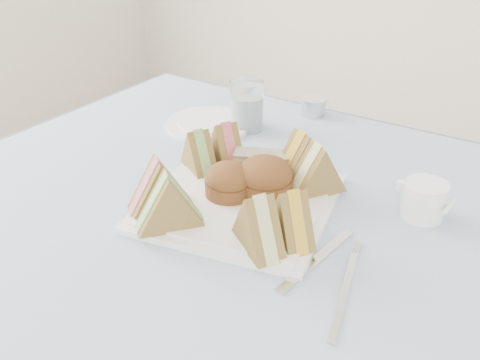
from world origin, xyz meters
The scene contains 20 objects.
table centered at (0.00, 0.00, 0.37)m, with size 0.90×0.90×0.74m, color brown.
tablecloth centered at (0.00, 0.00, 0.74)m, with size 1.02×1.02×0.01m, color silver.
serving_plate centered at (0.08, 0.02, 0.75)m, with size 0.31×0.31×0.01m, color white.
sandwich_fl_a centered at (-0.02, -0.08, 0.80)m, with size 0.11×0.05×0.09m, color brown, non-canonical shape.
sandwich_fl_b centered at (0.03, -0.11, 0.81)m, with size 0.11×0.05×0.09m, color brown, non-canonical shape.
sandwich_fr_a centered at (0.20, -0.03, 0.80)m, with size 0.09×0.04×0.08m, color brown, non-canonical shape.
sandwich_fr_b centered at (0.17, -0.08, 0.80)m, with size 0.10×0.05×0.09m, color brown, non-canonical shape.
sandwich_bl_a centered at (-0.05, 0.07, 0.80)m, with size 0.09×0.04×0.08m, color brown, non-canonical shape.
sandwich_bl_b centered at (-0.02, 0.11, 0.80)m, with size 0.10×0.05×0.09m, color brown, non-canonical shape.
sandwich_br_a centered at (0.17, 0.11, 0.80)m, with size 0.10×0.05×0.09m, color brown, non-canonical shape.
sandwich_br_b centered at (0.13, 0.14, 0.80)m, with size 0.11×0.05×0.09m, color brown, non-canonical shape.
scone_left centered at (0.05, 0.02, 0.79)m, with size 0.09×0.09×0.06m, color brown.
scone_right centered at (0.10, 0.06, 0.79)m, with size 0.10×0.10×0.07m, color brown.
pastry_slice centered at (0.06, 0.11, 0.78)m, with size 0.10×0.04×0.05m, color beige.
side_plate centered at (-0.17, 0.26, 0.75)m, with size 0.20×0.20×0.01m, color white.
water_glass centered at (-0.09, 0.30, 0.80)m, with size 0.08×0.08×0.11m, color white.
tea_strainer centered at (0.00, 0.46, 0.77)m, with size 0.07×0.07×0.04m, color silver.
knife centered at (0.26, -0.05, 0.75)m, with size 0.01×0.19×0.00m, color silver.
fork centered at (0.32, -0.09, 0.75)m, with size 0.01×0.18×0.00m, color silver.
creamer_jug centered at (0.35, 0.16, 0.78)m, with size 0.07×0.07×0.06m, color white.
Camera 1 is at (0.48, -0.60, 1.22)m, focal length 38.00 mm.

